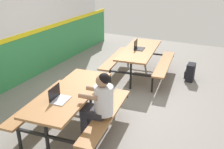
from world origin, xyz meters
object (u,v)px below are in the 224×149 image
(student_nearer, at_px, (99,102))
(backpack_dark, at_px, (190,72))
(laptop_silver, at_px, (59,97))
(picnic_table_left, at_px, (71,100))
(laptop_dark, at_px, (138,47))
(picnic_table_right, at_px, (139,55))

(student_nearer, distance_m, backpack_dark, 3.23)
(student_nearer, relative_size, laptop_silver, 3.51)
(picnic_table_left, distance_m, laptop_silver, 0.38)
(laptop_dark, xyz_separation_m, backpack_dark, (0.34, -1.27, -0.57))
(backpack_dark, bearing_deg, student_nearer, 164.09)
(picnic_table_right, height_order, student_nearer, student_nearer)
(picnic_table_right, bearing_deg, picnic_table_left, 175.69)
(picnic_table_left, height_order, backpack_dark, picnic_table_left)
(picnic_table_left, height_order, picnic_table_right, same)
(laptop_dark, height_order, backpack_dark, laptop_dark)
(picnic_table_left, distance_m, student_nearer, 0.58)
(picnic_table_right, xyz_separation_m, student_nearer, (-2.74, -0.36, 0.13))
(laptop_dark, relative_size, backpack_dark, 0.78)
(laptop_dark, bearing_deg, picnic_table_left, 176.45)
(picnic_table_left, xyz_separation_m, picnic_table_right, (2.71, -0.20, 0.00))
(picnic_table_right, relative_size, laptop_dark, 5.81)
(picnic_table_right, xyz_separation_m, backpack_dark, (0.33, -1.24, -0.36))
(picnic_table_left, bearing_deg, laptop_dark, -3.55)
(picnic_table_right, xyz_separation_m, laptop_silver, (-3.02, 0.20, 0.21))
(picnic_table_left, relative_size, student_nearer, 1.65)
(student_nearer, distance_m, laptop_silver, 0.64)
(picnic_table_right, distance_m, backpack_dark, 1.33)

